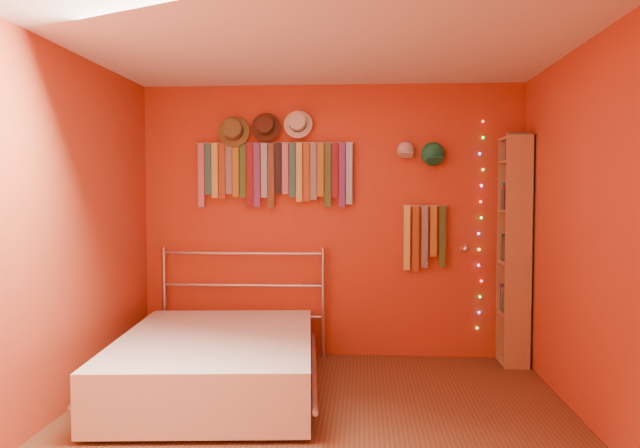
% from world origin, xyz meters
% --- Properties ---
extents(ground, '(3.50, 3.50, 0.00)m').
position_xyz_m(ground, '(0.00, 0.00, 0.00)').
color(ground, brown).
rests_on(ground, ground).
extents(back_wall, '(3.50, 0.02, 2.50)m').
position_xyz_m(back_wall, '(0.00, 1.75, 1.25)').
color(back_wall, '#AC441B').
rests_on(back_wall, ground).
extents(right_wall, '(0.02, 3.50, 2.50)m').
position_xyz_m(right_wall, '(1.75, 0.00, 1.25)').
color(right_wall, '#AC441B').
rests_on(right_wall, ground).
extents(left_wall, '(0.02, 3.50, 2.50)m').
position_xyz_m(left_wall, '(-1.75, 0.00, 1.25)').
color(left_wall, '#AC441B').
rests_on(left_wall, ground).
extents(ceiling, '(3.50, 3.50, 0.02)m').
position_xyz_m(ceiling, '(0.00, 0.00, 2.50)').
color(ceiling, white).
rests_on(ceiling, back_wall).
extents(tie_rack, '(1.45, 0.03, 0.60)m').
position_xyz_m(tie_rack, '(-0.51, 1.69, 1.72)').
color(tie_rack, '#BABABF').
rests_on(tie_rack, back_wall).
extents(small_tie_rack, '(0.40, 0.03, 0.61)m').
position_xyz_m(small_tie_rack, '(0.85, 1.69, 1.13)').
color(small_tie_rack, '#BABABF').
rests_on(small_tie_rack, back_wall).
extents(fedora_olive, '(0.29, 0.16, 0.29)m').
position_xyz_m(fedora_olive, '(-0.89, 1.65, 2.08)').
color(fedora_olive, brown).
rests_on(fedora_olive, back_wall).
extents(fedora_brown, '(0.27, 0.15, 0.27)m').
position_xyz_m(fedora_brown, '(-0.60, 1.66, 2.12)').
color(fedora_brown, '#422417').
rests_on(fedora_brown, back_wall).
extents(fedora_white, '(0.26, 0.14, 0.26)m').
position_xyz_m(fedora_white, '(-0.30, 1.66, 2.14)').
color(fedora_white, silver).
rests_on(fedora_white, back_wall).
extents(cap_white, '(0.16, 0.21, 0.16)m').
position_xyz_m(cap_white, '(0.68, 1.70, 1.90)').
color(cap_white, silver).
rests_on(cap_white, back_wall).
extents(cap_green, '(0.20, 0.25, 0.20)m').
position_xyz_m(cap_green, '(0.92, 1.70, 1.86)').
color(cap_green, '#19724A').
rests_on(cap_green, back_wall).
extents(fairy_lights, '(0.06, 0.02, 1.90)m').
position_xyz_m(fairy_lights, '(1.35, 1.71, 1.21)').
color(fairy_lights, '#FF3333').
rests_on(fairy_lights, back_wall).
extents(reading_lamp, '(0.06, 0.28, 0.08)m').
position_xyz_m(reading_lamp, '(1.19, 1.53, 1.02)').
color(reading_lamp, '#BABABF').
rests_on(reading_lamp, back_wall).
extents(bookshelf, '(0.25, 0.34, 2.00)m').
position_xyz_m(bookshelf, '(1.66, 1.53, 1.02)').
color(bookshelf, '#A6744B').
rests_on(bookshelf, ground).
extents(bed, '(1.69, 2.14, 1.01)m').
position_xyz_m(bed, '(-0.81, 0.60, 0.23)').
color(bed, '#BABABF').
rests_on(bed, ground).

